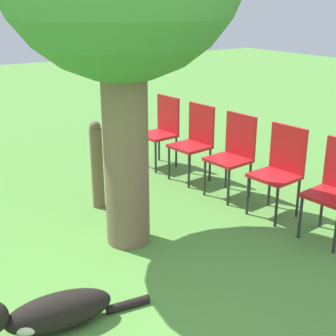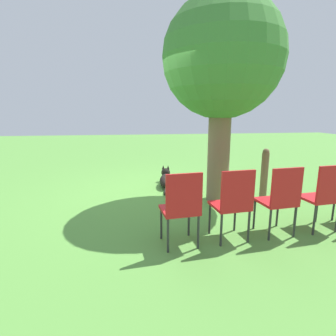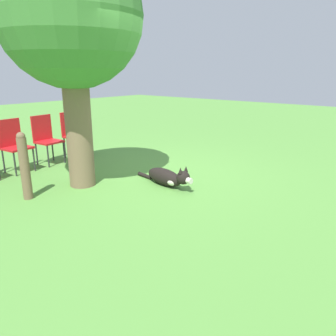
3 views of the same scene
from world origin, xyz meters
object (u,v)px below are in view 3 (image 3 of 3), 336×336
Objects in this scene: dog at (168,177)px; red_chair_2 at (14,142)px; fence_post at (25,166)px; red_chair_1 at (46,137)px; oak_tree at (70,18)px; red_chair_0 at (73,132)px.

red_chair_2 is at bearing -148.67° from dog.
red_chair_2 is (1.47, -0.56, 0.05)m from fence_post.
red_chair_1 is at bearing -161.98° from dog.
fence_post is at bearing -45.03° from red_chair_1.
oak_tree is at bearing -134.71° from dog.
fence_post is (0.11, 0.88, -2.02)m from oak_tree.
fence_post is 1.96m from red_chair_1.
red_chair_0 is at bearing 88.72° from red_chair_1.
oak_tree is 3.68× the size of fence_post.
red_chair_0 is at bearing 88.72° from red_chair_2.
red_chair_0 is at bearing -50.30° from fence_post.
red_chair_1 is at bearing -91.28° from red_chair_0.
fence_post reaches higher than red_chair_0.
dog is 1.33× the size of red_chair_2.
dog is 2.95m from red_chair_2.
red_chair_0 is at bearing -175.89° from dog.
red_chair_2 is at bearing -20.83° from fence_post.
fence_post is at bearing -117.27° from dog.
dog is at bearing -142.50° from oak_tree.
red_chair_0 is 1.00× the size of red_chair_1.
oak_tree is 2.54m from red_chair_2.
oak_tree is 3.76× the size of red_chair_2.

